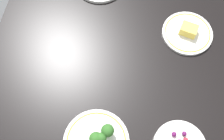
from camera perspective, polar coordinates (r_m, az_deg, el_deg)
The scene contains 2 objects.
dining_table at distance 109.16cm, azimuth 0.00°, elevation -0.87°, with size 157.61×99.32×4.00cm, color black.
plate_cheese at distance 118.42cm, azimuth 15.03°, elevation 7.35°, with size 20.31×20.31×4.86cm.
Camera 1 is at (43.13, 7.35, 102.01)cm, focal length 45.19 mm.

